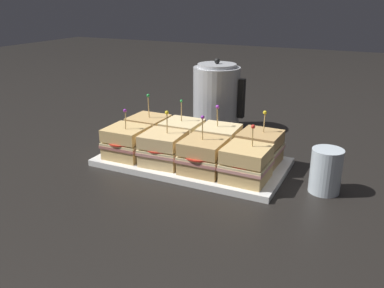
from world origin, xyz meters
The scene contains 12 objects.
ground_plane centered at (0.00, 0.00, 0.00)m, with size 6.00×6.00×0.00m, color black.
serving_platter centered at (0.00, 0.00, 0.01)m, with size 0.55×0.28×0.02m.
sandwich_front_far_left centered at (-0.19, -0.06, 0.06)m, with size 0.12×0.12×0.15m.
sandwich_front_center_left centered at (-0.06, -0.06, 0.06)m, with size 0.13×0.13×0.16m.
sandwich_front_center_right centered at (0.07, -0.07, 0.06)m, with size 0.12×0.12×0.16m.
sandwich_front_far_right centered at (0.19, -0.07, 0.06)m, with size 0.12×0.12×0.15m.
sandwich_back_far_left centered at (-0.19, 0.06, 0.06)m, with size 0.12×0.12×0.17m.
sandwich_back_center_left centered at (-0.07, 0.06, 0.06)m, with size 0.12×0.12×0.16m.
sandwich_back_center_right centered at (0.06, 0.06, 0.06)m, with size 0.12×0.12×0.16m.
sandwich_back_far_right centered at (0.19, 0.06, 0.06)m, with size 0.12×0.12×0.15m.
kettle_steel centered at (-0.07, 0.35, 0.12)m, with size 0.19×0.17×0.27m.
drinking_glass centered at (0.38, -0.01, 0.06)m, with size 0.08×0.08×0.12m.
Camera 1 is at (0.49, -1.01, 0.48)m, focal length 38.00 mm.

